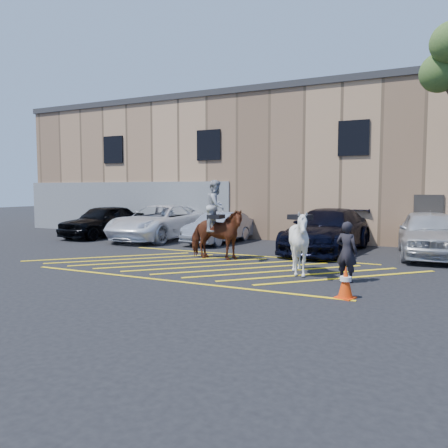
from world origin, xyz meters
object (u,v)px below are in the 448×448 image
at_px(handler, 347,252).
at_px(mounted_bay, 216,228).
at_px(car_white_suv, 429,233).
at_px(saddled_white, 300,242).
at_px(car_white_pickup, 160,222).
at_px(car_silver_sedan, 219,228).
at_px(car_blue_suv, 327,230).
at_px(traffic_cone, 346,282).
at_px(car_black_suv, 104,221).

distance_m(handler, mounted_bay, 5.06).
bearing_deg(car_white_suv, saddled_white, -127.37).
xyz_separation_m(car_white_pickup, saddled_white, (8.47, -5.56, 0.10)).
distance_m(car_white_suv, saddled_white, 6.14).
xyz_separation_m(car_white_pickup, handler, (9.83, -5.92, -0.03)).
bearing_deg(car_white_pickup, car_silver_sedan, 1.84).
distance_m(car_blue_suv, traffic_cone, 7.38).
relative_size(car_silver_sedan, mounted_bay, 1.53).
distance_m(car_black_suv, mounted_bay, 9.12).
height_order(handler, saddled_white, saddled_white).
height_order(handler, traffic_cone, handler).
xyz_separation_m(car_black_suv, car_white_pickup, (3.18, 0.33, 0.02)).
xyz_separation_m(car_blue_suv, saddled_white, (0.33, -4.98, 0.10)).
xyz_separation_m(saddled_white, traffic_cone, (1.66, -2.11, -0.56)).
height_order(car_silver_sedan, car_blue_suv, car_blue_suv).
bearing_deg(handler, saddled_white, 2.29).
bearing_deg(saddled_white, mounted_bay, 156.87).
bearing_deg(mounted_bay, car_white_pickup, 141.05).
bearing_deg(car_silver_sedan, mounted_bay, -60.54).
distance_m(car_blue_suv, saddled_white, 5.00).
relative_size(car_black_suv, car_white_suv, 0.96).
height_order(car_silver_sedan, car_white_suv, car_white_suv).
height_order(car_black_suv, saddled_white, saddled_white).
relative_size(car_white_pickup, saddled_white, 2.85).
distance_m(car_white_suv, handler, 5.87).
distance_m(handler, traffic_cone, 1.84).
xyz_separation_m(car_white_suv, mounted_bay, (-6.61, -3.77, 0.25)).
xyz_separation_m(handler, mounted_bay, (-4.72, 1.79, 0.31)).
bearing_deg(traffic_cone, mounted_bay, 144.74).
height_order(car_blue_suv, saddled_white, saddled_white).
xyz_separation_m(car_blue_suv, car_white_suv, (3.58, 0.22, 0.02)).
height_order(car_white_pickup, car_white_suv, car_white_suv).
bearing_deg(traffic_cone, car_silver_sedan, 132.13).
height_order(car_white_pickup, handler, car_white_pickup).
xyz_separation_m(car_black_suv, traffic_cone, (13.31, -7.35, -0.45)).
height_order(car_black_suv, car_white_suv, car_white_suv).
bearing_deg(traffic_cone, car_white_pickup, 142.84).
height_order(car_white_pickup, saddled_white, saddled_white).
height_order(car_blue_suv, car_white_suv, car_white_suv).
bearing_deg(car_silver_sedan, car_white_pickup, -175.10).
bearing_deg(car_blue_suv, saddled_white, -80.34).
xyz_separation_m(car_black_suv, car_white_suv, (14.90, -0.03, 0.03)).
relative_size(car_blue_suv, handler, 3.58).
bearing_deg(saddled_white, car_white_suv, 58.00).
bearing_deg(car_white_suv, car_white_pickup, 172.86).
distance_m(car_black_suv, car_white_suv, 14.90).
relative_size(mounted_bay, traffic_cone, 3.74).
bearing_deg(car_black_suv, car_white_pickup, 10.29).
distance_m(car_black_suv, saddled_white, 12.77).
bearing_deg(mounted_bay, car_silver_sedan, 115.17).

